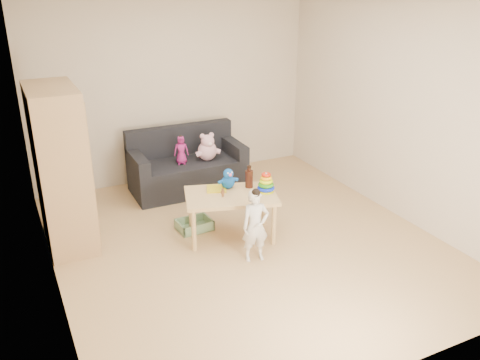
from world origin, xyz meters
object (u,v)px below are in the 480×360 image
wardrobe (61,168)px  play_table (231,216)px  sofa (188,175)px  toddler (255,227)px

wardrobe → play_table: size_ratio=1.74×
sofa → play_table: bearing=-90.6°
sofa → toddler: 2.04m
play_table → toddler: toddler is taller
play_table → toddler: bearing=-88.4°
sofa → toddler: size_ratio=1.99×
wardrobe → play_table: 1.90m
wardrobe → sofa: size_ratio=1.15×
wardrobe → play_table: wardrobe is taller
wardrobe → sofa: 1.98m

